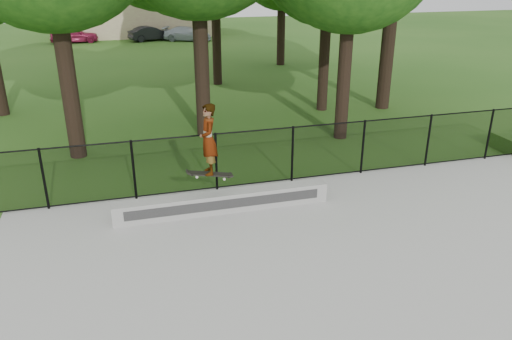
% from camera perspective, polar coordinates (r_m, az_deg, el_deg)
% --- Properties ---
extents(ground, '(100.00, 100.00, 0.00)m').
position_cam_1_polar(ground, '(8.67, 17.76, -16.78)').
color(ground, '#265317').
rests_on(ground, ground).
extents(concrete_slab, '(14.00, 12.00, 0.06)m').
position_cam_1_polar(concrete_slab, '(8.65, 17.78, -16.62)').
color(concrete_slab, '#A8A9A3').
rests_on(concrete_slab, ground).
extents(grind_ledge, '(4.96, 0.40, 0.45)m').
position_cam_1_polar(grind_ledge, '(11.50, -3.76, -3.62)').
color(grind_ledge, '#999A95').
rests_on(grind_ledge, concrete_slab).
extents(car_a, '(3.44, 1.63, 1.14)m').
position_cam_1_polar(car_a, '(40.11, -20.10, 14.30)').
color(car_a, maroon).
rests_on(car_a, ground).
extents(car_b, '(3.13, 1.97, 1.06)m').
position_cam_1_polar(car_b, '(39.75, -11.98, 15.02)').
color(car_b, black).
rests_on(car_b, ground).
extents(car_c, '(3.58, 2.61, 1.03)m').
position_cam_1_polar(car_c, '(39.24, -7.86, 15.17)').
color(car_c, '#9DA9B2').
rests_on(car_c, ground).
extents(skater_airborne, '(0.83, 0.58, 1.71)m').
position_cam_1_polar(skater_airborne, '(10.66, -5.46, 3.31)').
color(skater_airborne, black).
rests_on(skater_airborne, ground).
extents(chainlink_fence, '(16.06, 0.06, 1.50)m').
position_cam_1_polar(chainlink_fence, '(12.89, 4.18, 1.84)').
color(chainlink_fence, black).
rests_on(chainlink_fence, concrete_slab).
extents(distant_building, '(12.40, 6.40, 4.30)m').
position_cam_1_polar(distant_building, '(43.60, -13.43, 17.68)').
color(distant_building, '#C6BD8B').
rests_on(distant_building, ground).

